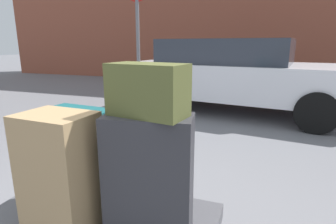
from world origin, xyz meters
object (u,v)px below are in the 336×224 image
suitcase_tan_front_right (61,175)px  parked_car (234,73)px  suitcase_teal_rear_left (78,160)px  bollard_kerb_near (326,86)px  no_parking_sign (138,30)px  suitcase_charcoal_stacked_top (149,179)px  duffel_bag_olive_topmost_pile (148,90)px

suitcase_tan_front_right → parked_car: bearing=88.7°
suitcase_teal_rear_left → bollard_kerb_near: size_ratio=1.01×
parked_car → no_parking_sign: no_parking_sign is taller
suitcase_charcoal_stacked_top → bollard_kerb_near: suitcase_charcoal_stacked_top is taller
suitcase_teal_rear_left → no_parking_sign: size_ratio=0.24×
no_parking_sign → parked_car: bearing=18.7°
parked_car → suitcase_teal_rear_left: bearing=-96.2°
no_parking_sign → suitcase_tan_front_right: bearing=-70.4°
suitcase_tan_front_right → bollard_kerb_near: (2.46, 6.71, -0.36)m
suitcase_charcoal_stacked_top → duffel_bag_olive_topmost_pile: bearing=0.0°
duffel_bag_olive_topmost_pile → parked_car: (-0.05, 4.43, -0.36)m
suitcase_charcoal_stacked_top → parked_car: size_ratio=0.15×
parked_car → no_parking_sign: 2.07m
duffel_bag_olive_topmost_pile → bollard_kerb_near: bearing=82.7°
parked_car → no_parking_sign: size_ratio=1.74×
suitcase_charcoal_stacked_top → no_parking_sign: 4.34m
suitcase_teal_rear_left → suitcase_tan_front_right: (0.07, -0.23, 0.02)m
suitcase_charcoal_stacked_top → suitcase_tan_front_right: (-0.45, -0.11, -0.00)m
suitcase_charcoal_stacked_top → no_parking_sign: (-1.84, 3.82, 0.92)m
suitcase_tan_front_right → suitcase_charcoal_stacked_top: bearing=18.0°
no_parking_sign → suitcase_teal_rear_left: bearing=-70.2°
suitcase_teal_rear_left → parked_car: bearing=89.3°
suitcase_charcoal_stacked_top → parked_car: parked_car is taller
parked_car → bollard_kerb_near: (2.06, 2.17, -0.45)m
suitcase_tan_front_right → no_parking_sign: bearing=113.3°
suitcase_tan_front_right → duffel_bag_olive_topmost_pile: (0.45, 0.11, 0.45)m
bollard_kerb_near → suitcase_charcoal_stacked_top: bearing=-106.9°
duffel_bag_olive_topmost_pile → parked_car: bearing=100.2°
no_parking_sign → suitcase_charcoal_stacked_top: bearing=-64.2°
suitcase_teal_rear_left → bollard_kerb_near: bearing=74.3°
suitcase_teal_rear_left → suitcase_tan_front_right: size_ratio=0.94×
suitcase_teal_rear_left → duffel_bag_olive_topmost_pile: (0.51, -0.11, 0.47)m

